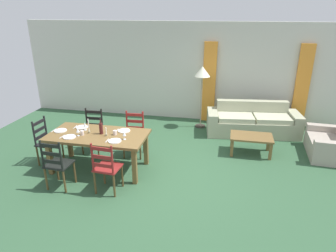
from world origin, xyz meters
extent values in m
cube|color=#2F5537|center=(0.00, 0.00, -0.01)|extent=(9.60, 9.60, 0.02)
cube|color=beige|center=(0.00, 3.30, 1.35)|extent=(9.60, 0.16, 2.70)
cube|color=orange|center=(0.58, 3.16, 1.10)|extent=(0.35, 0.08, 2.20)
cube|color=orange|center=(2.98, 3.16, 1.10)|extent=(0.35, 0.08, 2.20)
cube|color=brown|center=(-1.28, -0.09, 0.72)|extent=(1.90, 0.96, 0.05)
cube|color=brown|center=(-2.13, -0.47, 0.35)|extent=(0.08, 0.08, 0.70)
cube|color=brown|center=(-0.43, -0.47, 0.35)|extent=(0.08, 0.08, 0.70)
cube|color=brown|center=(-2.13, 0.29, 0.35)|extent=(0.08, 0.08, 0.70)
cube|color=brown|center=(-0.43, 0.29, 0.35)|extent=(0.08, 0.08, 0.70)
cube|color=black|center=(-1.71, -0.83, 0.45)|extent=(0.44, 0.42, 0.03)
cylinder|color=brown|center=(-1.88, -0.65, 0.22)|extent=(0.04, 0.04, 0.43)
cylinder|color=brown|center=(-1.52, -0.66, 0.22)|extent=(0.04, 0.04, 0.43)
cylinder|color=brown|center=(-1.90, -0.99, 0.22)|extent=(0.04, 0.04, 0.43)
cylinder|color=brown|center=(-1.54, -1.00, 0.22)|extent=(0.04, 0.04, 0.43)
cylinder|color=black|center=(-1.90, -0.99, 0.71)|extent=(0.04, 0.04, 0.50)
cylinder|color=black|center=(-1.54, -1.00, 0.71)|extent=(0.04, 0.04, 0.50)
cube|color=black|center=(-1.72, -1.00, 0.58)|extent=(0.38, 0.04, 0.06)
cube|color=black|center=(-1.72, -1.00, 0.73)|extent=(0.38, 0.04, 0.06)
cube|color=black|center=(-1.72, -1.00, 0.88)|extent=(0.38, 0.04, 0.06)
cube|color=maroon|center=(-0.81, -0.77, 0.45)|extent=(0.45, 0.43, 0.03)
cylinder|color=brown|center=(-0.98, -0.59, 0.22)|extent=(0.04, 0.04, 0.43)
cylinder|color=brown|center=(-0.62, -0.61, 0.22)|extent=(0.04, 0.04, 0.43)
cylinder|color=brown|center=(-1.01, -0.93, 0.22)|extent=(0.04, 0.04, 0.43)
cylinder|color=brown|center=(-0.65, -0.95, 0.22)|extent=(0.04, 0.04, 0.43)
cylinder|color=maroon|center=(-1.01, -0.93, 0.71)|extent=(0.04, 0.04, 0.50)
cylinder|color=maroon|center=(-0.65, -0.95, 0.71)|extent=(0.04, 0.04, 0.50)
cube|color=maroon|center=(-0.83, -0.94, 0.58)|extent=(0.38, 0.05, 0.06)
cube|color=maroon|center=(-0.83, -0.94, 0.73)|extent=(0.38, 0.05, 0.06)
cube|color=maroon|center=(-0.83, -0.94, 0.88)|extent=(0.38, 0.05, 0.06)
cube|color=black|center=(-1.75, 0.61, 0.45)|extent=(0.44, 0.42, 0.03)
cylinder|color=brown|center=(-1.56, 0.45, 0.22)|extent=(0.04, 0.04, 0.43)
cylinder|color=brown|center=(-1.92, 0.43, 0.22)|extent=(0.04, 0.04, 0.43)
cylinder|color=brown|center=(-1.58, 0.79, 0.22)|extent=(0.04, 0.04, 0.43)
cylinder|color=brown|center=(-1.94, 0.77, 0.22)|extent=(0.04, 0.04, 0.43)
cylinder|color=black|center=(-1.58, 0.79, 0.71)|extent=(0.04, 0.04, 0.50)
cylinder|color=black|center=(-1.94, 0.77, 0.71)|extent=(0.04, 0.04, 0.50)
cube|color=black|center=(-1.76, 0.78, 0.58)|extent=(0.38, 0.04, 0.06)
cube|color=black|center=(-1.76, 0.78, 0.73)|extent=(0.38, 0.04, 0.06)
cube|color=black|center=(-1.76, 0.78, 0.88)|extent=(0.38, 0.04, 0.06)
cube|color=maroon|center=(-0.80, 0.61, 0.45)|extent=(0.45, 0.43, 0.03)
cylinder|color=brown|center=(-0.61, 0.46, 0.22)|extent=(0.04, 0.04, 0.43)
cylinder|color=brown|center=(-0.97, 0.43, 0.22)|extent=(0.04, 0.04, 0.43)
cylinder|color=brown|center=(-0.63, 0.79, 0.22)|extent=(0.04, 0.04, 0.43)
cylinder|color=brown|center=(-0.99, 0.77, 0.22)|extent=(0.04, 0.04, 0.43)
cylinder|color=maroon|center=(-0.63, 0.79, 0.71)|extent=(0.04, 0.04, 0.50)
cylinder|color=maroon|center=(-0.99, 0.77, 0.71)|extent=(0.04, 0.04, 0.50)
cube|color=maroon|center=(-0.81, 0.78, 0.58)|extent=(0.38, 0.05, 0.06)
cube|color=maroon|center=(-0.81, 0.78, 0.73)|extent=(0.38, 0.05, 0.06)
cube|color=maroon|center=(-0.81, 0.78, 0.88)|extent=(0.38, 0.05, 0.06)
cube|color=black|center=(-2.38, -0.07, 0.45)|extent=(0.43, 0.45, 0.03)
cylinder|color=brown|center=(-2.20, 0.10, 0.22)|extent=(0.04, 0.04, 0.43)
cylinder|color=brown|center=(-2.22, -0.26, 0.22)|extent=(0.04, 0.04, 0.43)
cylinder|color=brown|center=(-2.54, 0.13, 0.22)|extent=(0.04, 0.04, 0.43)
cylinder|color=brown|center=(-2.56, -0.23, 0.22)|extent=(0.04, 0.04, 0.43)
cylinder|color=black|center=(-2.54, 0.13, 0.71)|extent=(0.04, 0.04, 0.50)
cylinder|color=black|center=(-2.56, -0.23, 0.71)|extent=(0.04, 0.04, 0.50)
cube|color=black|center=(-2.55, -0.05, 0.58)|extent=(0.05, 0.38, 0.06)
cube|color=black|center=(-2.55, -0.05, 0.73)|extent=(0.05, 0.38, 0.06)
cube|color=black|center=(-2.55, -0.05, 0.88)|extent=(0.05, 0.38, 0.06)
cylinder|color=white|center=(-1.73, -0.34, 0.76)|extent=(0.24, 0.24, 0.02)
cube|color=silver|center=(-1.88, -0.34, 0.75)|extent=(0.03, 0.17, 0.01)
cylinder|color=white|center=(-0.83, -0.34, 0.76)|extent=(0.24, 0.24, 0.02)
cube|color=silver|center=(-0.98, -0.34, 0.75)|extent=(0.02, 0.17, 0.01)
cylinder|color=white|center=(-1.73, 0.16, 0.76)|extent=(0.24, 0.24, 0.02)
cube|color=silver|center=(-1.88, 0.16, 0.75)|extent=(0.03, 0.17, 0.01)
cylinder|color=white|center=(-0.83, 0.16, 0.76)|extent=(0.24, 0.24, 0.02)
cube|color=silver|center=(-0.98, 0.16, 0.75)|extent=(0.03, 0.17, 0.01)
cylinder|color=white|center=(-2.06, -0.09, 0.76)|extent=(0.24, 0.24, 0.02)
cube|color=silver|center=(-2.21, -0.09, 0.75)|extent=(0.02, 0.17, 0.01)
cylinder|color=#471919|center=(-1.22, -0.05, 0.86)|extent=(0.07, 0.07, 0.22)
cylinder|color=#471919|center=(-1.22, -0.05, 1.01)|extent=(0.02, 0.02, 0.08)
cylinder|color=black|center=(-1.22, -0.05, 1.06)|extent=(0.03, 0.03, 0.02)
cylinder|color=white|center=(-1.61, -0.23, 0.75)|extent=(0.06, 0.06, 0.01)
cylinder|color=white|center=(-1.61, -0.23, 0.79)|extent=(0.01, 0.01, 0.07)
cone|color=white|center=(-1.61, -0.23, 0.87)|extent=(0.06, 0.06, 0.08)
cylinder|color=white|center=(-0.69, -0.22, 0.75)|extent=(0.06, 0.06, 0.01)
cylinder|color=white|center=(-0.69, -0.22, 0.79)|extent=(0.01, 0.01, 0.07)
cone|color=white|center=(-0.69, -0.22, 0.87)|extent=(0.06, 0.06, 0.08)
cylinder|color=white|center=(-1.61, 0.06, 0.75)|extent=(0.06, 0.06, 0.01)
cylinder|color=white|center=(-1.61, 0.06, 0.79)|extent=(0.01, 0.01, 0.07)
cone|color=white|center=(-1.61, 0.06, 0.87)|extent=(0.06, 0.06, 0.08)
cylinder|color=beige|center=(-0.94, -0.05, 0.80)|extent=(0.07, 0.07, 0.09)
cylinder|color=beige|center=(-1.55, -0.19, 0.80)|extent=(0.07, 0.07, 0.09)
cylinder|color=#998C66|center=(-1.46, -0.07, 0.77)|extent=(0.05, 0.05, 0.04)
cylinder|color=white|center=(-1.46, -0.07, 0.92)|extent=(0.02, 0.02, 0.25)
cylinder|color=#998C66|center=(-1.08, -0.13, 0.77)|extent=(0.05, 0.05, 0.04)
cylinder|color=white|center=(-1.08, -0.13, 0.85)|extent=(0.02, 0.02, 0.13)
cube|color=#AAAC8C|center=(1.78, 2.38, 0.20)|extent=(1.88, 1.01, 0.40)
cube|color=#AAAC8C|center=(1.75, 2.68, 0.40)|extent=(1.81, 0.42, 0.80)
cube|color=#AAAC8C|center=(2.80, 2.50, 0.29)|extent=(0.34, 0.82, 0.58)
cube|color=#AAAC8C|center=(0.77, 2.25, 0.29)|extent=(0.34, 0.82, 0.58)
cube|color=beige|center=(2.24, 2.38, 0.46)|extent=(0.93, 0.74, 0.12)
cube|color=beige|center=(1.34, 2.27, 0.46)|extent=(0.93, 0.74, 0.12)
cube|color=brown|center=(1.69, 1.23, 0.40)|extent=(0.90, 0.56, 0.04)
cube|color=brown|center=(1.29, 1.00, 0.19)|extent=(0.06, 0.06, 0.38)
cube|color=brown|center=(2.09, 1.00, 0.19)|extent=(0.06, 0.06, 0.38)
cube|color=brown|center=(1.29, 1.46, 0.19)|extent=(0.06, 0.06, 0.38)
cube|color=brown|center=(2.09, 1.46, 0.19)|extent=(0.06, 0.06, 0.38)
cube|color=#A99D8E|center=(3.33, 1.48, 0.19)|extent=(0.85, 0.85, 0.38)
cube|color=#A99D8E|center=(3.30, 0.99, 0.26)|extent=(0.81, 0.23, 0.52)
cube|color=#A99D8E|center=(3.36, 1.97, 0.26)|extent=(0.81, 0.23, 0.52)
cylinder|color=#332D28|center=(0.43, 2.63, 0.01)|extent=(0.28, 0.28, 0.03)
cylinder|color=gray|center=(0.43, 2.63, 0.71)|extent=(0.03, 0.03, 1.35)
cone|color=silver|center=(0.43, 2.63, 1.51)|extent=(0.40, 0.40, 0.26)
camera|label=1|loc=(1.13, -5.00, 3.00)|focal=32.04mm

